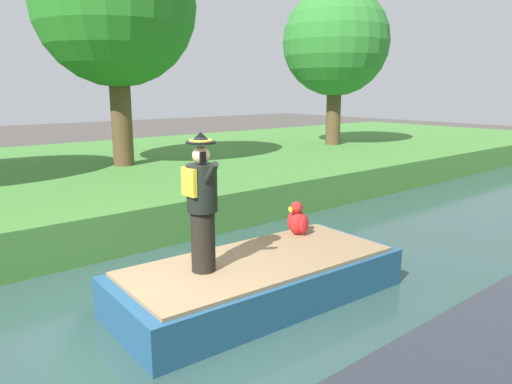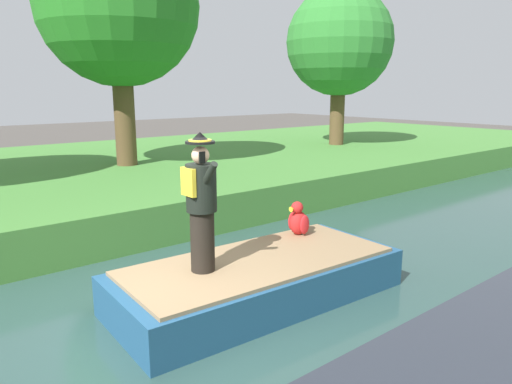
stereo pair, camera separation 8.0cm
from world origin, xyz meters
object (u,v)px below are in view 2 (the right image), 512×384
person_pirate (201,203)px  parrot_plush (298,220)px  boat (259,279)px  tree_broad (340,43)px  tree_slender (118,6)px

person_pirate → parrot_plush: (-0.35, 2.12, -0.68)m
boat → tree_broad: tree_broad is taller
tree_slender → person_pirate: bearing=-17.8°
tree_slender → tree_broad: 8.64m
boat → person_pirate: size_ratio=2.31×
boat → tree_slender: (-8.00, 1.67, 4.88)m
person_pirate → tree_broad: size_ratio=0.31×
tree_broad → tree_slender: bearing=-92.4°
parrot_plush → tree_slender: (-7.51, 0.41, 4.33)m
boat → tree_broad: size_ratio=0.72×
boat → person_pirate: bearing=-99.1°
boat → person_pirate: (-0.14, -0.86, 1.23)m
boat → tree_slender: bearing=168.2°
person_pirate → tree_slender: 9.03m
parrot_plush → person_pirate: bearing=-80.5°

